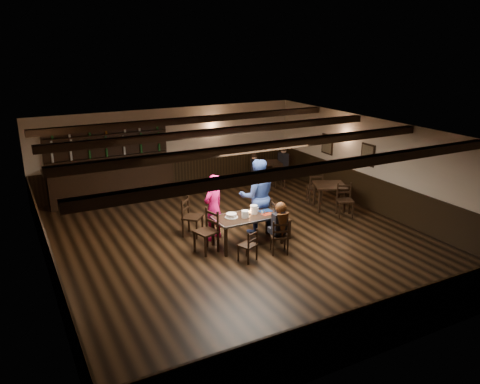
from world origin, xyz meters
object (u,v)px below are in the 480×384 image
dining_table (248,219)px  woman_pink (213,208)px  chair_near_left (250,243)px  cake (231,216)px  chair_near_right (280,234)px  bar_counter (111,177)px  man_blue (257,196)px

dining_table → woman_pink: (-0.60, 0.68, 0.17)m
chair_near_left → cake: bearing=89.7°
chair_near_right → bar_counter: bar_counter is taller
dining_table → man_blue: (0.59, 0.57, 0.30)m
bar_counter → chair_near_right: bearing=-66.7°
dining_table → chair_near_right: chair_near_right is taller
dining_table → chair_near_right: 0.94m
dining_table → bar_counter: 5.44m
dining_table → cake: 0.43m
cake → bar_counter: bar_counter is taller
cake → woman_pink: bearing=108.7°
man_blue → woman_pink: bearing=12.7°
man_blue → cake: bearing=43.9°
dining_table → chair_near_left: size_ratio=2.18×
chair_near_left → chair_near_right: bearing=0.5°
chair_near_right → bar_counter: (-2.52, 5.84, 0.22)m
chair_near_left → chair_near_right: (0.80, 0.01, 0.05)m
bar_counter → woman_pink: bearing=-70.7°
cake → dining_table: bearing=-12.7°
chair_near_left → bar_counter: bearing=106.3°
chair_near_right → woman_pink: woman_pink is taller
chair_near_left → woman_pink: bearing=97.3°
chair_near_left → man_blue: (1.00, 1.42, 0.53)m
chair_near_left → woman_pink: (-0.20, 1.52, 0.39)m
dining_table → woman_pink: size_ratio=0.99×
chair_near_left → chair_near_right: size_ratio=0.89×
woman_pink → bar_counter: bar_counter is taller
woman_pink → bar_counter: bearing=-95.2°
dining_table → woman_pink: woman_pink is taller
chair_near_right → chair_near_left: bearing=-179.5°
cake → bar_counter: size_ratio=0.08×
man_blue → cake: 1.12m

